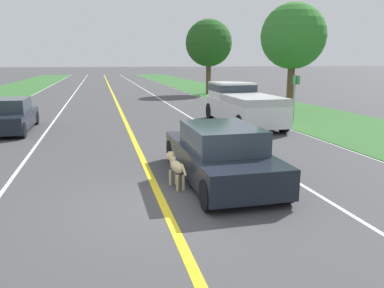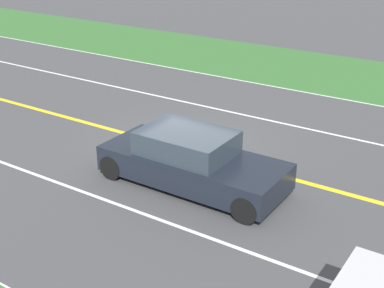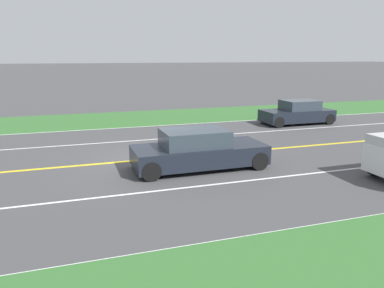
{
  "view_description": "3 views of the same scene",
  "coord_description": "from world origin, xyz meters",
  "views": [
    {
      "loc": [
        -1.19,
        -7.34,
        2.96
      ],
      "look_at": [
        1.09,
        1.9,
        0.85
      ],
      "focal_mm": 35.0,
      "sensor_mm": 36.0,
      "label": 1
    },
    {
      "loc": [
        11.75,
        8.03,
        6.42
      ],
      "look_at": [
        1.5,
        1.29,
        1.03
      ],
      "focal_mm": 50.0,
      "sensor_mm": 36.0,
      "label": 2
    },
    {
      "loc": [
        13.88,
        -2.87,
        3.95
      ],
      "look_at": [
        1.77,
        1.14,
        0.94
      ],
      "focal_mm": 35.0,
      "sensor_mm": 36.0,
      "label": 3
    }
  ],
  "objects": [
    {
      "name": "ground_plane",
      "position": [
        0.0,
        0.0,
        0.0
      ],
      "size": [
        400.0,
        400.0,
        0.0
      ],
      "primitive_type": "plane",
      "color": "#424244"
    },
    {
      "name": "centre_divider_line",
      "position": [
        0.0,
        0.0,
        0.0
      ],
      "size": [
        0.18,
        160.0,
        0.01
      ],
      "primitive_type": "cube",
      "color": "yellow",
      "rests_on": "ground"
    },
    {
      "name": "lane_edge_line_right",
      "position": [
        7.0,
        0.0,
        0.0
      ],
      "size": [
        0.14,
        160.0,
        0.01
      ],
      "primitive_type": "cube",
      "color": "white",
      "rests_on": "ground"
    },
    {
      "name": "lane_edge_line_left",
      "position": [
        -7.0,
        0.0,
        0.0
      ],
      "size": [
        0.14,
        160.0,
        0.01
      ],
      "primitive_type": "cube",
      "color": "white",
      "rests_on": "ground"
    },
    {
      "name": "lane_dash_same_dir",
      "position": [
        3.5,
        0.0,
        0.0
      ],
      "size": [
        0.1,
        160.0,
        0.01
      ],
      "primitive_type": "cube",
      "color": "white",
      "rests_on": "ground"
    },
    {
      "name": "lane_dash_oncoming",
      "position": [
        -3.5,
        0.0,
        0.0
      ],
      "size": [
        0.1,
        160.0,
        0.01
      ],
      "primitive_type": "cube",
      "color": "white",
      "rests_on": "ground"
    },
    {
      "name": "grass_verge_left",
      "position": [
        -10.0,
        0.0,
        0.01
      ],
      "size": [
        6.0,
        160.0,
        0.03
      ],
      "primitive_type": "cube",
      "color": "#33662D",
      "rests_on": "ground"
    },
    {
      "name": "ego_car",
      "position": [
        1.68,
        1.4,
        0.66
      ],
      "size": [
        1.93,
        4.73,
        1.42
      ],
      "color": "black",
      "rests_on": "ground"
    },
    {
      "name": "dog",
      "position": [
        0.49,
        1.11,
        0.52
      ],
      "size": [
        0.36,
        1.16,
        0.82
      ],
      "rotation": [
        0.0,
        0.0,
        0.18
      ],
      "color": "#D1B784",
      "rests_on": "ground"
    },
    {
      "name": "oncoming_car",
      "position": [
        -5.03,
        9.97,
        0.65
      ],
      "size": [
        1.85,
        4.22,
        1.4
      ],
      "rotation": [
        0.0,
        0.0,
        3.14
      ],
      "color": "black",
      "rests_on": "ground"
    }
  ]
}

